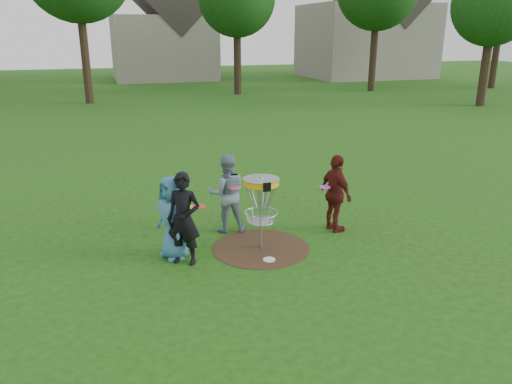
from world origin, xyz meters
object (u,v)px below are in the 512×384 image
object	(u,v)px
player_blue	(172,218)
player_maroon	(336,194)
disc_golf_basket	(261,196)
player_grey	(227,193)
player_black	(184,219)

from	to	relation	value
player_blue	player_maroon	size ratio (longest dim) A/B	0.95
player_blue	disc_golf_basket	xyz separation A→B (m)	(1.58, -0.11, 0.28)
player_grey	player_maroon	distance (m)	2.15
player_black	disc_golf_basket	xyz separation A→B (m)	(1.43, 0.17, 0.21)
player_blue	disc_golf_basket	world-z (taller)	player_blue
player_maroon	player_blue	bearing A→B (deg)	84.77
player_black	disc_golf_basket	size ratio (longest dim) A/B	1.17
player_maroon	disc_golf_basket	size ratio (longest dim) A/B	1.13
player_blue	player_black	world-z (taller)	player_black
disc_golf_basket	player_maroon	bearing A→B (deg)	12.69
player_blue	player_grey	xyz separation A→B (m)	(1.21, 0.92, 0.04)
player_blue	disc_golf_basket	distance (m)	1.61
player_black	disc_golf_basket	world-z (taller)	player_black
player_blue	player_black	bearing A→B (deg)	7.04
player_maroon	disc_golf_basket	bearing A→B (deg)	92.87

